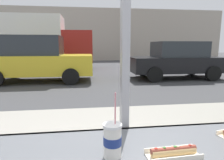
{
  "coord_description": "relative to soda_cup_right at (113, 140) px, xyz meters",
  "views": [
    {
      "loc": [
        -0.24,
        -1.14,
        1.47
      ],
      "look_at": [
        0.21,
        2.36,
        0.84
      ],
      "focal_mm": 30.98,
      "sensor_mm": 36.0,
      "label": 1
    }
  ],
  "objects": [
    {
      "name": "parked_car_black",
      "position": [
        3.89,
        7.43,
        -0.19
      ],
      "size": [
        4.11,
        1.91,
        1.65
      ],
      "color": "black",
      "rests_on": "ground"
    },
    {
      "name": "parked_car_yellow",
      "position": [
        -2.14,
        7.43,
        -0.1
      ],
      "size": [
        4.35,
        2.06,
        1.87
      ],
      "color": "gold",
      "rests_on": "ground"
    },
    {
      "name": "sidewalk_strip",
      "position": [
        0.13,
        1.88,
        -0.97
      ],
      "size": [
        16.0,
        2.8,
        0.11
      ],
      "primitive_type": "cube",
      "color": "#9E998E",
      "rests_on": "ground"
    },
    {
      "name": "building_facade_far",
      "position": [
        0.13,
        19.31,
        1.53
      ],
      "size": [
        28.0,
        1.2,
        5.11
      ],
      "primitive_type": "cube",
      "color": "#A89E8E",
      "rests_on": "ground"
    },
    {
      "name": "soda_cup_right",
      "position": [
        0.0,
        0.0,
        0.0
      ],
      "size": [
        0.09,
        0.09,
        0.32
      ],
      "color": "white",
      "rests_on": "window_counter"
    },
    {
      "name": "ground_plane",
      "position": [
        0.13,
        8.28,
        -1.03
      ],
      "size": [
        60.0,
        60.0,
        0.0
      ],
      "primitive_type": "plane",
      "color": "#424244"
    },
    {
      "name": "box_truck",
      "position": [
        -3.14,
        11.53,
        0.69
      ],
      "size": [
        6.31,
        2.44,
        3.22
      ],
      "color": "silver",
      "rests_on": "ground"
    },
    {
      "name": "hotdog_tray_near",
      "position": [
        0.29,
        -0.04,
        -0.06
      ],
      "size": [
        0.27,
        0.11,
        0.05
      ],
      "color": "silver",
      "rests_on": "window_counter"
    }
  ]
}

